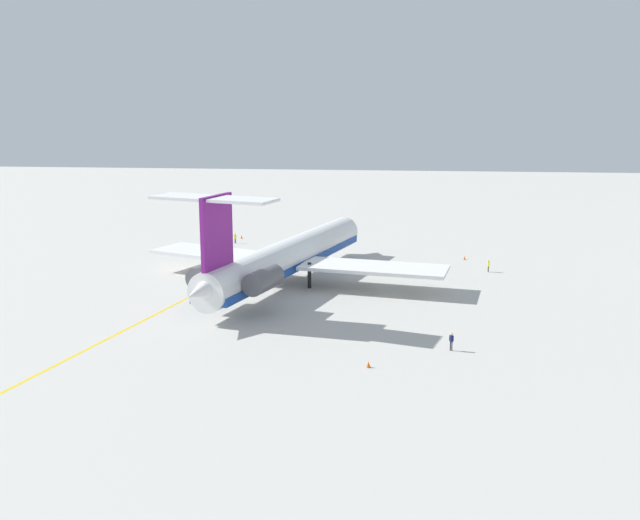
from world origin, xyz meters
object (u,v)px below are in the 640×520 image
ground_crew_portside (488,264)px  safety_cone_tail (241,237)px  safety_cone_wingtip (464,258)px  ground_crew_near_nose (451,339)px  main_jetliner (284,257)px  ground_crew_near_tail (235,237)px  safety_cone_nose (368,364)px

ground_crew_portside → safety_cone_tail: size_ratio=3.00×
ground_crew_portside → safety_cone_wingtip: size_ratio=3.00×
ground_crew_near_nose → main_jetliner: bearing=-111.0°
ground_crew_near_tail → safety_cone_tail: bearing=175.5°
main_jetliner → safety_cone_nose: bearing=-140.7°
ground_crew_near_tail → safety_cone_nose: size_ratio=3.02×
ground_crew_portside → safety_cone_nose: ground_crew_portside is taller
ground_crew_near_tail → safety_cone_nose: (54.50, 24.71, -0.78)m
ground_crew_near_nose → safety_cone_tail: size_ratio=3.18×
ground_crew_near_tail → safety_cone_wingtip: size_ratio=3.02×
ground_crew_near_nose → ground_crew_near_tail: (-49.28, -32.12, -0.06)m
ground_crew_near_tail → safety_cone_tail: (-4.33, 0.05, -0.78)m
ground_crew_near_nose → safety_cone_nose: ground_crew_near_nose is taller
main_jetliner → safety_cone_wingtip: (-18.21, 23.90, -3.36)m
main_jetliner → ground_crew_near_nose: (22.43, 19.36, -2.53)m
ground_crew_near_tail → ground_crew_near_nose: bearing=29.2°
ground_crew_portside → safety_cone_nose: 40.87m
safety_cone_tail → main_jetliner: bearing=22.2°
ground_crew_near_nose → ground_crew_near_tail: ground_crew_near_nose is taller
ground_crew_near_tail → ground_crew_portside: 42.48m
safety_cone_wingtip → safety_cone_tail: same height
ground_crew_near_tail → safety_cone_nose: bearing=20.5°
main_jetliner → ground_crew_near_nose: 29.74m
ground_crew_near_tail → safety_cone_nose: 59.84m
ground_crew_near_tail → safety_cone_nose: ground_crew_near_tail is taller
safety_cone_nose → safety_cone_wingtip: same height
main_jetliner → safety_cone_wingtip: main_jetliner is taller
safety_cone_nose → safety_cone_tail: same height
ground_crew_near_nose → safety_cone_wingtip: size_ratio=3.18×
main_jetliner → ground_crew_near_tail: 29.84m
ground_crew_near_tail → main_jetliner: bearing=21.5°
main_jetliner → ground_crew_portside: bearing=-52.4°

